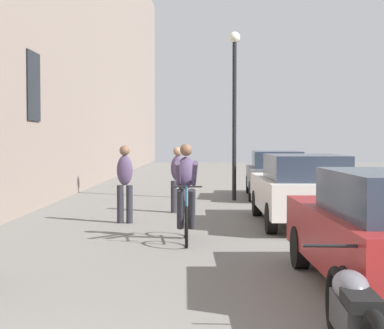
% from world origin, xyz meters
% --- Properties ---
extents(cyclist_on_bicycle, '(0.52, 1.76, 1.74)m').
position_xyz_m(cyclist_on_bicycle, '(0.72, 7.69, 0.81)').
color(cyclist_on_bicycle, black).
rests_on(cyclist_on_bicycle, ground_plane).
extents(pedestrian_near, '(0.36, 0.27, 1.66)m').
position_xyz_m(pedestrian_near, '(-0.66, 9.92, 0.93)').
color(pedestrian_near, '#26262D').
rests_on(pedestrian_near, ground_plane).
extents(pedestrian_mid, '(0.35, 0.26, 1.60)m').
position_xyz_m(pedestrian_mid, '(0.38, 11.80, 0.90)').
color(pedestrian_mid, '#26262D').
rests_on(pedestrian_mid, ground_plane).
extents(street_lamp, '(0.32, 0.32, 4.90)m').
position_xyz_m(street_lamp, '(1.89, 14.90, 3.11)').
color(street_lamp, black).
rests_on(street_lamp, ground_plane).
extents(parked_car_second, '(1.81, 4.17, 1.47)m').
position_xyz_m(parked_car_second, '(3.06, 9.76, 0.76)').
color(parked_car_second, beige).
rests_on(parked_car_second, ground_plane).
extents(parked_car_third, '(1.82, 4.08, 1.43)m').
position_xyz_m(parked_car_third, '(3.19, 15.74, 0.74)').
color(parked_car_third, '#595960').
rests_on(parked_car_third, ground_plane).
extents(parked_motorcycle, '(0.62, 2.15, 0.92)m').
position_xyz_m(parked_motorcycle, '(2.23, 1.67, 0.40)').
color(parked_motorcycle, black).
rests_on(parked_motorcycle, ground_plane).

